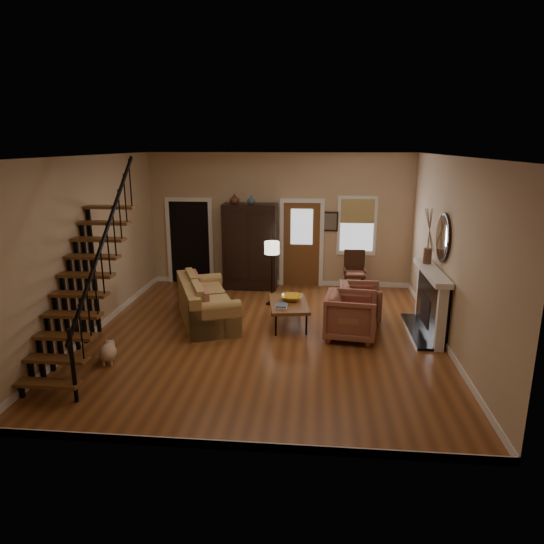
# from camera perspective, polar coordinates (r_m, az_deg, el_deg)

# --- Properties ---
(room) EXTENTS (7.00, 7.33, 3.30)m
(room) POSITION_cam_1_polar(r_m,az_deg,el_deg) (10.46, -2.11, 3.86)
(room) COLOR brown
(room) RESTS_ON ground
(staircase) EXTENTS (0.94, 2.80, 3.20)m
(staircase) POSITION_cam_1_polar(r_m,az_deg,el_deg) (8.25, -21.53, 0.48)
(staircase) COLOR brown
(staircase) RESTS_ON ground
(fireplace) EXTENTS (0.33, 1.95, 2.30)m
(fireplace) POSITION_cam_1_polar(r_m,az_deg,el_deg) (9.59, 18.41, -2.66)
(fireplace) COLOR black
(fireplace) RESTS_ON ground
(armoire) EXTENTS (1.30, 0.60, 2.10)m
(armoire) POSITION_cam_1_polar(r_m,az_deg,el_deg) (11.94, -2.58, 3.01)
(armoire) COLOR black
(armoire) RESTS_ON ground
(vase_a) EXTENTS (0.24, 0.24, 0.25)m
(vase_a) POSITION_cam_1_polar(r_m,az_deg,el_deg) (11.71, -4.44, 8.57)
(vase_a) COLOR #4C2619
(vase_a) RESTS_ON armoire
(vase_b) EXTENTS (0.20, 0.20, 0.21)m
(vase_b) POSITION_cam_1_polar(r_m,az_deg,el_deg) (11.65, -2.47, 8.47)
(vase_b) COLOR #334C60
(vase_b) RESTS_ON armoire
(sofa) EXTENTS (1.70, 2.40, 0.82)m
(sofa) POSITION_cam_1_polar(r_m,az_deg,el_deg) (9.90, -7.68, -3.47)
(sofa) COLOR #AB874D
(sofa) RESTS_ON ground
(coffee_table) EXTENTS (0.91, 1.33, 0.47)m
(coffee_table) POSITION_cam_1_polar(r_m,az_deg,el_deg) (9.64, 1.94, -4.94)
(coffee_table) COLOR brown
(coffee_table) RESTS_ON ground
(bowl) EXTENTS (0.42, 0.42, 0.10)m
(bowl) POSITION_cam_1_polar(r_m,az_deg,el_deg) (9.68, 2.31, -3.04)
(bowl) COLOR gold
(bowl) RESTS_ON coffee_table
(books) EXTENTS (0.23, 0.31, 0.06)m
(books) POSITION_cam_1_polar(r_m,az_deg,el_deg) (9.27, 1.10, -4.00)
(books) COLOR beige
(books) RESTS_ON coffee_table
(armchair_left) EXTENTS (1.05, 1.02, 0.85)m
(armchair_left) POSITION_cam_1_polar(r_m,az_deg,el_deg) (9.08, 9.29, -5.13)
(armchair_left) COLOR maroon
(armchair_left) RESTS_ON ground
(armchair_right) EXTENTS (0.86, 0.84, 0.76)m
(armchair_right) POSITION_cam_1_polar(r_m,az_deg,el_deg) (10.02, 10.31, -3.51)
(armchair_right) COLOR maroon
(armchair_right) RESTS_ON ground
(floor_lamp) EXTENTS (0.41, 0.41, 1.43)m
(floor_lamp) POSITION_cam_1_polar(r_m,az_deg,el_deg) (10.74, -0.01, -0.15)
(floor_lamp) COLOR black
(floor_lamp) RESTS_ON ground
(side_chair) EXTENTS (0.54, 0.54, 1.02)m
(side_chair) POSITION_cam_1_polar(r_m,az_deg,el_deg) (11.79, 9.68, -0.04)
(side_chair) COLOR #331C10
(side_chair) RESTS_ON ground
(dog) EXTENTS (0.39, 0.52, 0.34)m
(dog) POSITION_cam_1_polar(r_m,az_deg,el_deg) (8.50, -18.74, -9.06)
(dog) COLOR beige
(dog) RESTS_ON ground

